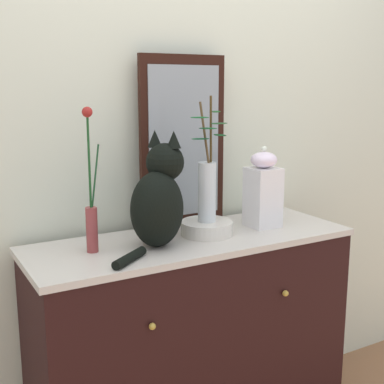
% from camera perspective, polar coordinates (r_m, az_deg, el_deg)
% --- Properties ---
extents(wall_back, '(4.40, 0.08, 2.60)m').
position_cam_1_polar(wall_back, '(2.21, -3.85, 6.15)').
color(wall_back, silver).
rests_on(wall_back, ground_plane).
extents(sideboard, '(1.28, 0.46, 0.93)m').
position_cam_1_polar(sideboard, '(2.20, 0.00, -16.68)').
color(sideboard, black).
rests_on(sideboard, ground_plane).
extents(mirror_leaning, '(0.38, 0.03, 0.70)m').
position_cam_1_polar(mirror_leaning, '(2.16, -0.99, 5.55)').
color(mirror_leaning, black).
rests_on(mirror_leaning, sideboard).
extents(cat_sitting, '(0.38, 0.32, 0.42)m').
position_cam_1_polar(cat_sitting, '(1.89, -3.70, -0.76)').
color(cat_sitting, black).
rests_on(cat_sitting, sideboard).
extents(vase_slim_green, '(0.06, 0.04, 0.51)m').
position_cam_1_polar(vase_slim_green, '(1.85, -10.97, -1.90)').
color(vase_slim_green, brown).
rests_on(vase_slim_green, sideboard).
extents(bowl_porcelain, '(0.21, 0.21, 0.05)m').
position_cam_1_polar(bowl_porcelain, '(2.06, 1.62, -3.94)').
color(bowl_porcelain, silver).
rests_on(bowl_porcelain, sideboard).
extents(vase_glass_clear, '(0.17, 0.11, 0.49)m').
position_cam_1_polar(vase_glass_clear, '(2.01, 1.68, 0.70)').
color(vase_glass_clear, silver).
rests_on(vase_glass_clear, bowl_porcelain).
extents(jar_lidded_porcelain, '(0.12, 0.12, 0.34)m').
position_cam_1_polar(jar_lidded_porcelain, '(2.17, 7.77, 0.16)').
color(jar_lidded_porcelain, white).
rests_on(jar_lidded_porcelain, sideboard).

